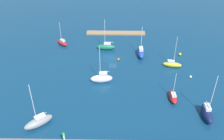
{
  "coord_description": "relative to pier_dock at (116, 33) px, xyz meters",
  "views": [
    {
      "loc": [
        -1.14,
        69.71,
        42.96
      ],
      "look_at": [
        0.0,
        8.45,
        1.5
      ],
      "focal_mm": 41.42,
      "sensor_mm": 36.0,
      "label": 1
    }
  ],
  "objects": [
    {
      "name": "sailboat_blue_far_south",
      "position": [
        -8.08,
        16.02,
        1.08
      ],
      "size": [
        2.05,
        6.56,
        9.93
      ],
      "rotation": [
        0.0,
        0.0,
        4.72
      ],
      "color": "#2347B2",
      "rests_on": "water"
    },
    {
      "name": "sailboat_navy_lone_south",
      "position": [
        -21.31,
        43.79,
        1.07
      ],
      "size": [
        2.0,
        6.35,
        12.06
      ],
      "rotation": [
        0.0,
        0.0,
        1.57
      ],
      "color": "#141E4C",
      "rests_on": "water"
    },
    {
      "name": "harbor_beacon",
      "position": [
        9.9,
        53.55,
        2.99
      ],
      "size": [
        0.56,
        0.56,
        3.73
      ],
      "color": "silver",
      "rests_on": "breakwater"
    },
    {
      "name": "sailboat_green_off_beacon",
      "position": [
        3.21,
        12.11,
        0.84
      ],
      "size": [
        6.2,
        1.99,
        10.72
      ],
      "rotation": [
        0.0,
        0.0,
        6.25
      ],
      "color": "#19724C",
      "rests_on": "water"
    },
    {
      "name": "pier_dock",
      "position": [
        0.0,
        0.0,
        0.0
      ],
      "size": [
        21.85,
        2.9,
        0.52
      ],
      "primitive_type": "cube",
      "color": "#997A56",
      "rests_on": "ground"
    },
    {
      "name": "sailboat_gray_far_north",
      "position": [
        16.96,
        46.98,
        0.87
      ],
      "size": [
        6.64,
        5.89,
        11.61
      ],
      "rotation": [
        0.0,
        0.0,
        0.67
      ],
      "color": "gray",
      "rests_on": "water"
    },
    {
      "name": "sailboat_white_lone_north",
      "position": [
        3.73,
        30.45,
        1.08
      ],
      "size": [
        6.18,
        2.51,
        11.31
      ],
      "rotation": [
        0.0,
        0.0,
        0.1
      ],
      "color": "white",
      "rests_on": "water"
    },
    {
      "name": "water",
      "position": [
        0.94,
        18.19,
        -0.26
      ],
      "size": [
        160.0,
        160.0,
        0.0
      ],
      "primitive_type": "plane",
      "color": "navy",
      "rests_on": "ground"
    },
    {
      "name": "sailboat_yellow_center_basin",
      "position": [
        -17.1,
        22.31,
        0.67
      ],
      "size": [
        5.7,
        2.52,
        10.13
      ],
      "rotation": [
        0.0,
        0.0,
        2.96
      ],
      "color": "yellow",
      "rests_on": "water"
    },
    {
      "name": "mooring_buoy_orange",
      "position": [
        -0.95,
        18.99,
        0.12
      ],
      "size": [
        0.76,
        0.76,
        0.76
      ],
      "primitive_type": "sphere",
      "color": "orange",
      "rests_on": "water"
    },
    {
      "name": "mooring_buoy_white",
      "position": [
        -21.41,
        27.95,
        0.1
      ],
      "size": [
        0.73,
        0.73,
        0.73
      ],
      "primitive_type": "sphere",
      "color": "white",
      "rests_on": "water"
    },
    {
      "name": "sailboat_red_along_channel",
      "position": [
        18.47,
        9.23,
        0.64
      ],
      "size": [
        4.76,
        4.59,
        8.33
      ],
      "rotation": [
        0.0,
        0.0,
        5.53
      ],
      "color": "red",
      "rests_on": "water"
    },
    {
      "name": "sailboat_red_east_end",
      "position": [
        -14.62,
        37.53,
        0.66
      ],
      "size": [
        1.97,
        5.13,
        7.89
      ],
      "rotation": [
        0.0,
        0.0,
        4.75
      ],
      "color": "red",
      "rests_on": "water"
    },
    {
      "name": "mooring_buoy_yellow",
      "position": [
        -20.86,
        15.52,
        0.19
      ],
      "size": [
        0.9,
        0.9,
        0.9
      ],
      "primitive_type": "sphere",
      "color": "yellow",
      "rests_on": "water"
    }
  ]
}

